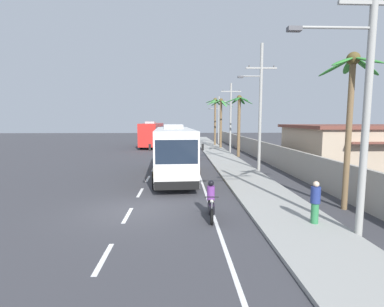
{
  "coord_description": "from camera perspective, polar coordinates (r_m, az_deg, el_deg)",
  "views": [
    {
      "loc": [
        2.28,
        -12.62,
        4.05
      ],
      "look_at": [
        3.1,
        7.65,
        1.7
      ],
      "focal_mm": 26.91,
      "sensor_mm": 36.0,
      "label": 1
    }
  ],
  "objects": [
    {
      "name": "palm_third",
      "position": [
        41.38,
        5.75,
        7.54
      ],
      "size": [
        3.48,
        3.42,
        7.13
      ],
      "color": "brown",
      "rests_on": "ground"
    },
    {
      "name": "roadside_building",
      "position": [
        26.8,
        30.74,
        0.98
      ],
      "size": [
        11.14,
        8.65,
        3.68
      ],
      "color": "tan",
      "rests_on": "ground"
    },
    {
      "name": "palm_second",
      "position": [
        14.61,
        28.92,
        9.82
      ],
      "size": [
        2.81,
        2.95,
        6.98
      ],
      "color": "brown",
      "rests_on": "ground"
    },
    {
      "name": "motorcycle_trailing",
      "position": [
        30.03,
        1.1,
        0.13
      ],
      "size": [
        0.56,
        1.96,
        1.62
      ],
      "color": "black",
      "rests_on": "ground"
    },
    {
      "name": "ground_plane",
      "position": [
        13.44,
        -12.2,
        -11.08
      ],
      "size": [
        160.0,
        160.0,
        0.0
      ],
      "primitive_type": "plane",
      "color": "#3A3A3F"
    },
    {
      "name": "palm_nearest",
      "position": [
        32.35,
        9.32,
        7.5
      ],
      "size": [
        3.01,
        2.99,
        6.79
      ],
      "color": "brown",
      "rests_on": "ground"
    },
    {
      "name": "boundary_wall",
      "position": [
        28.06,
        14.95,
        0.04
      ],
      "size": [
        0.24,
        60.0,
        1.9
      ],
      "primitive_type": "cube",
      "color": "#9E998E",
      "rests_on": "ground"
    },
    {
      "name": "utility_pole_distant",
      "position": [
        49.85,
        5.25,
        6.96
      ],
      "size": [
        3.08,
        0.24,
        8.08
      ],
      "color": "#9E9E99",
      "rests_on": "ground"
    },
    {
      "name": "motorcycle_beside_bus",
      "position": [
        12.1,
        3.78,
        -9.75
      ],
      "size": [
        0.56,
        1.96,
        1.58
      ],
      "color": "black",
      "rests_on": "ground"
    },
    {
      "name": "pedestrian_near_kerb",
      "position": [
        12.0,
        23.24,
        -8.72
      ],
      "size": [
        0.36,
        0.36,
        1.63
      ],
      "rotation": [
        0.0,
        0.0,
        5.12
      ],
      "color": "#2D7A47",
      "rests_on": "sidewalk_kerb"
    },
    {
      "name": "palm_fourth",
      "position": [
        46.16,
        4.61,
        8.16
      ],
      "size": [
        3.21,
        3.35,
        7.56
      ],
      "color": "brown",
      "rests_on": "ground"
    },
    {
      "name": "utility_pole_mid",
      "position": [
        23.6,
        13.28,
        9.39
      ],
      "size": [
        3.06,
        0.24,
        9.96
      ],
      "color": "#9E9E99",
      "rests_on": "ground"
    },
    {
      "name": "coach_bus_far_lane",
      "position": [
        45.0,
        -7.9,
        3.94
      ],
      "size": [
        3.11,
        12.21,
        3.85
      ],
      "color": "red",
      "rests_on": "ground"
    },
    {
      "name": "utility_pole_far",
      "position": [
        36.62,
        7.66,
        7.32
      ],
      "size": [
        2.51,
        0.24,
        8.61
      ],
      "color": "#9E9E99",
      "rests_on": "ground"
    },
    {
      "name": "utility_pole_nearest",
      "position": [
        11.19,
        31.08,
        10.47
      ],
      "size": [
        3.93,
        0.24,
        9.35
      ],
      "color": "#9E9E99",
      "rests_on": "ground"
    },
    {
      "name": "sidewalk_kerb",
      "position": [
        23.4,
        8.87,
        -3.26
      ],
      "size": [
        3.2,
        90.0,
        0.14
      ],
      "primitive_type": "cube",
      "color": "#999993",
      "rests_on": "ground"
    },
    {
      "name": "lane_markings",
      "position": [
        27.9,
        -2.31,
        -1.74
      ],
      "size": [
        3.83,
        71.92,
        0.01
      ],
      "color": "white",
      "rests_on": "ground"
    },
    {
      "name": "coach_bus_foreground",
      "position": [
        20.41,
        -3.61,
        0.67
      ],
      "size": [
        3.27,
        10.67,
        3.74
      ],
      "color": "white",
      "rests_on": "ground"
    }
  ]
}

